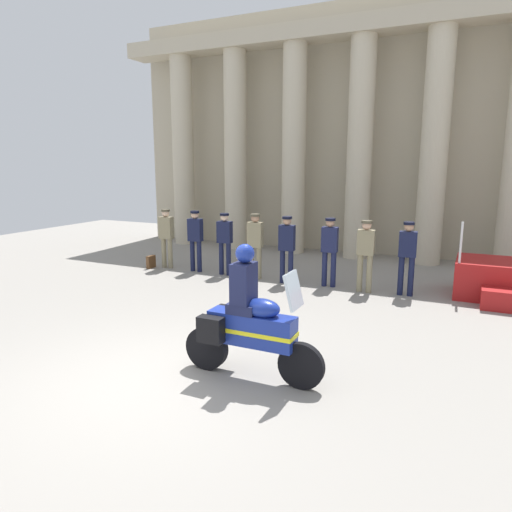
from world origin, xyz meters
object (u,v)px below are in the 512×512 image
Objects in this scene: officer_in_row_5 at (330,247)px; briefcase_on_ground at (151,262)px; officer_in_row_4 at (287,244)px; officer_in_row_0 at (166,234)px; officer_in_row_7 at (407,252)px; officer_in_row_3 at (255,241)px; motorcycle_with_rider at (247,323)px; officer_in_row_1 at (195,236)px; officer_in_row_2 at (225,239)px; officer_in_row_6 at (366,250)px.

briefcase_on_ground is at bearing -2.52° from officer_in_row_5.
officer_in_row_4 is at bearing 0.71° from briefcase_on_ground.
officer_in_row_7 is (6.58, -0.04, 0.00)m from officer_in_row_0.
motorcycle_with_rider is (2.36, -5.22, -0.20)m from officer_in_row_3.
officer_in_row_7 is at bearing 177.88° from officer_in_row_4.
officer_in_row_4 is at bearing -2.12° from officer_in_row_7.
officer_in_row_2 is (0.92, -0.01, -0.01)m from officer_in_row_1.
officer_in_row_0 is 1.00× the size of officer_in_row_4.
officer_in_row_1 reaches higher than officer_in_row_5.
officer_in_row_4 is (0.92, -0.12, -0.00)m from officer_in_row_3.
motorcycle_with_rider reaches higher than officer_in_row_1.
officer_in_row_2 is at bearing 173.92° from officer_in_row_0.
officer_in_row_4 is 1.00× the size of officer_in_row_7.
officer_in_row_3 reaches higher than briefcase_on_ground.
officer_in_row_3 is at bearing 3.05° from briefcase_on_ground.
motorcycle_with_rider is 5.81× the size of briefcase_on_ground.
officer_in_row_5 is at bearing -176.16° from officer_in_row_4.
officer_in_row_5 is (4.78, -0.02, -0.00)m from officer_in_row_0.
officer_in_row_1 is 1.00× the size of officer_in_row_6.
briefcase_on_ground is at bearing 3.10° from officer_in_row_1.
motorcycle_with_rider is (3.26, -5.23, -0.19)m from officer_in_row_2.
officer_in_row_0 is 4.78m from officer_in_row_5.
officer_in_row_0 reaches higher than briefcase_on_ground.
officer_in_row_7 reaches higher than officer_in_row_4.
officer_in_row_6 is at bearing 2.74° from officer_in_row_7.
officer_in_row_6 is at bearing 175.59° from officer_in_row_4.
officer_in_row_3 is at bearing -6.95° from officer_in_row_6.
briefcase_on_ground is (-0.41, -0.23, -0.81)m from officer_in_row_0.
briefcase_on_ground is (-1.40, -0.20, -0.81)m from officer_in_row_1.
motorcycle_with_rider is at bearing 129.63° from officer_in_row_0.
officer_in_row_4 is (3.74, -0.18, -0.00)m from officer_in_row_0.
officer_in_row_1 is 1.00× the size of officer_in_row_5.
officer_in_row_3 is (1.83, -0.02, 0.00)m from officer_in_row_1.
briefcase_on_ground is at bearing -1.79° from officer_in_row_3.
motorcycle_with_rider is at bearing 89.46° from officer_in_row_5.
officer_in_row_2 is 2.46m from briefcase_on_ground.
officer_in_row_2 is at bearing 121.75° from motorcycle_with_rider.
officer_in_row_0 reaches higher than officer_in_row_6.
officer_in_row_3 is 1.96m from officer_in_row_5.
officer_in_row_6 is (4.68, -0.13, 0.00)m from officer_in_row_1.
officer_in_row_7 reaches higher than officer_in_row_6.
officer_in_row_1 reaches higher than officer_in_row_6.
officer_in_row_7 is 7.04m from briefcase_on_ground.
officer_in_row_1 is at bearing -4.61° from officer_in_row_5.
briefcase_on_ground is at bearing -0.24° from officer_in_row_2.
officer_in_row_1 is 0.80× the size of motorcycle_with_rider.
officer_in_row_7 is (5.59, -0.01, 0.00)m from officer_in_row_1.
officer_in_row_6 is (0.89, -0.14, 0.00)m from officer_in_row_5.
officer_in_row_5 is 1.80m from officer_in_row_7.
officer_in_row_2 is 1.83m from officer_in_row_4.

